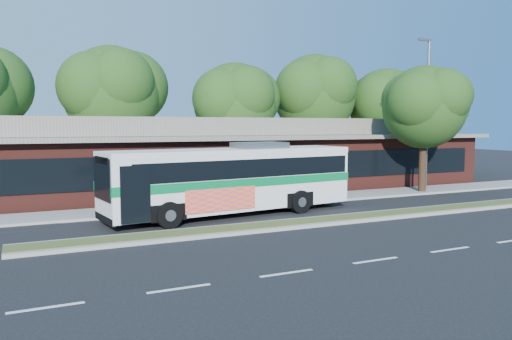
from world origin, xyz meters
The scene contains 12 objects.
ground centered at (0.00, 0.00, 0.00)m, with size 120.00×120.00×0.00m, color black.
median_strip centered at (0.00, 0.60, 0.07)m, with size 26.00×1.10×0.15m, color #3D4D20.
sidewalk centered at (0.00, 6.40, 0.06)m, with size 44.00×2.60×0.12m, color gray.
plaza_building centered at (0.00, 12.99, 2.13)m, with size 33.20×11.20×4.45m.
lamp_post centered at (9.56, 6.00, 4.90)m, with size 0.93×0.18×9.07m.
tree_bg_b centered at (-6.57, 16.14, 6.14)m, with size 6.69×6.00×9.00m.
tree_bg_c centered at (1.40, 15.13, 5.59)m, with size 6.24×5.60×8.26m.
tree_bg_d centered at (8.45, 16.15, 6.42)m, with size 6.91×6.20×9.37m.
tree_bg_e centered at (14.42, 15.14, 5.74)m, with size 6.47×5.80×8.50m.
tree_bg_f centered at (20.43, 16.14, 6.06)m, with size 6.69×6.00×8.92m.
transit_bus centered at (-3.84, 3.81, 1.80)m, with size 11.72×3.88×3.23m.
sidewalk_tree centered at (9.44, 5.86, 5.18)m, with size 5.39×4.83×7.49m.
Camera 1 is at (-12.40, -16.54, 3.96)m, focal length 35.00 mm.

